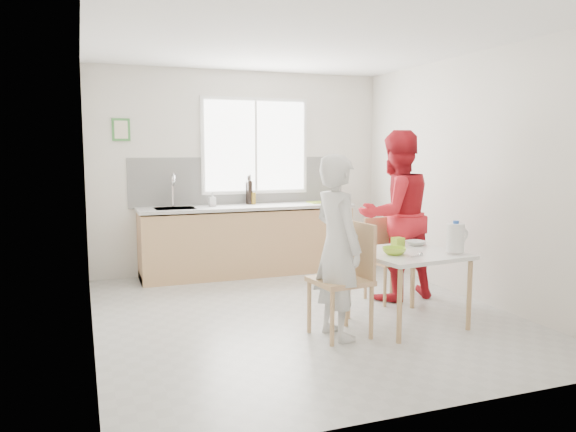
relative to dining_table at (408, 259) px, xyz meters
name	(u,v)px	position (x,y,z in m)	size (l,w,h in m)	color
ground	(302,314)	(-0.82, 0.64, -0.63)	(4.50, 4.50, 0.00)	#B7B7B2
room_shell	(302,151)	(-0.82, 0.64, 1.02)	(4.50, 4.50, 4.50)	silver
window	(255,146)	(-0.62, 2.87, 1.07)	(1.50, 0.06, 1.30)	white
backsplash	(241,181)	(-0.82, 2.88, 0.60)	(3.00, 0.02, 0.65)	white
picture_frame	(121,130)	(-2.37, 2.87, 1.27)	(0.22, 0.03, 0.28)	#3E893E
kitchen_counter	(247,243)	(-0.82, 2.59, -0.21)	(2.84, 0.64, 1.37)	tan
dining_table	(408,259)	(0.00, 0.00, 0.00)	(1.01, 1.01, 0.70)	white
chair_left	(347,274)	(-0.67, -0.08, -0.07)	(0.52, 0.52, 1.01)	tan
chair_far	(385,255)	(0.25, 0.85, -0.13)	(0.46, 0.46, 0.91)	tan
person_white	(338,247)	(-0.77, -0.09, 0.18)	(0.59, 0.39, 1.62)	silver
person_red	(395,215)	(0.38, 0.86, 0.31)	(0.91, 0.71, 1.87)	red
bowl_green	(394,251)	(-0.19, -0.07, 0.11)	(0.22, 0.22, 0.07)	#A6D932
bowl_white	(416,243)	(0.27, 0.28, 0.10)	(0.19, 0.19, 0.05)	silver
milk_jug	(456,237)	(0.35, -0.24, 0.23)	(0.23, 0.16, 0.29)	white
green_box	(398,242)	(0.07, 0.29, 0.12)	(0.10, 0.10, 0.09)	#90B82A
spoon	(416,256)	(-0.05, -0.23, 0.08)	(0.01, 0.01, 0.16)	#A5A5AA
cutting_board	(321,202)	(0.26, 2.62, 0.30)	(0.35, 0.25, 0.01)	#92B329
wine_bottle_a	(250,192)	(-0.74, 2.74, 0.45)	(0.07, 0.07, 0.32)	black
wine_bottle_b	(248,193)	(-0.75, 2.78, 0.44)	(0.07, 0.07, 0.30)	black
jar_amber	(254,198)	(-0.70, 2.71, 0.37)	(0.06, 0.06, 0.16)	olive
soap_bottle	(212,199)	(-1.27, 2.65, 0.38)	(0.08, 0.08, 0.18)	#999999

